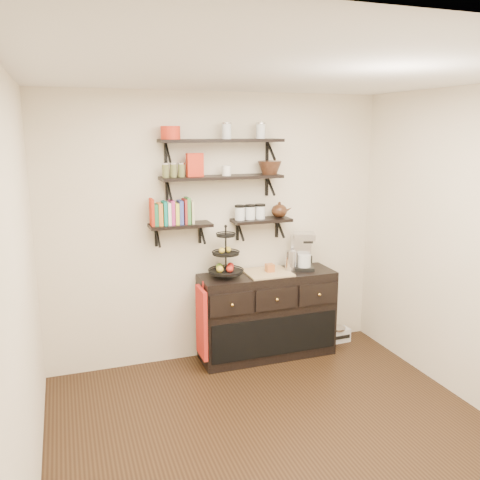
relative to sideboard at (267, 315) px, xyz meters
name	(u,v)px	position (x,y,z in m)	size (l,w,h in m)	color
floor	(287,446)	(-0.45, -1.51, -0.45)	(3.50, 3.50, 0.00)	black
ceiling	(296,72)	(-0.45, -1.51, 2.25)	(3.50, 3.50, 0.02)	white
back_wall	(218,229)	(-0.45, 0.24, 0.90)	(3.50, 0.02, 2.70)	#F0E2CB
left_wall	(21,302)	(-2.20, -1.51, 0.90)	(0.02, 3.50, 2.70)	#F0E2CB
shelf_top	(222,141)	(-0.45, 0.10, 1.78)	(1.20, 0.27, 0.23)	black
shelf_mid	(222,178)	(-0.45, 0.10, 1.43)	(1.20, 0.27, 0.23)	black
shelf_low_left	(180,226)	(-0.87, 0.12, 0.98)	(0.60, 0.25, 0.23)	black
shelf_low_right	(261,221)	(-0.03, 0.12, 0.98)	(0.60, 0.25, 0.23)	black
cookbooks	(173,212)	(-0.94, 0.12, 1.11)	(0.40, 0.15, 0.26)	#B82912
glass_canisters	(250,213)	(-0.15, 0.12, 1.06)	(0.32, 0.10, 0.13)	silver
sideboard	(267,315)	(0.00, 0.00, 0.00)	(1.40, 0.50, 0.92)	black
fruit_stand	(226,260)	(-0.44, 0.00, 0.62)	(0.35, 0.35, 0.51)	black
candle	(270,268)	(0.02, 0.00, 0.50)	(0.08, 0.08, 0.08)	#AD5B28
coffee_maker	(302,252)	(0.40, 0.03, 0.64)	(0.27, 0.27, 0.40)	black
thermal_carafe	(291,261)	(0.25, -0.02, 0.56)	(0.11, 0.11, 0.22)	silver
apron	(202,323)	(-0.73, -0.10, 0.05)	(0.04, 0.30, 0.70)	#A82612
radio	(337,334)	(0.88, 0.06, -0.37)	(0.29, 0.19, 0.17)	silver
recipe_box	(195,165)	(-0.72, 0.10, 1.56)	(0.16, 0.06, 0.22)	red
walnut_bowl	(270,168)	(0.05, 0.10, 1.51)	(0.24, 0.24, 0.13)	black
ramekins	(226,171)	(-0.40, 0.10, 1.50)	(0.09, 0.09, 0.10)	white
teapot	(279,210)	(0.17, 0.12, 1.08)	(0.22, 0.16, 0.16)	#391F11
red_pot	(170,133)	(-0.94, 0.10, 1.86)	(0.18, 0.18, 0.12)	red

